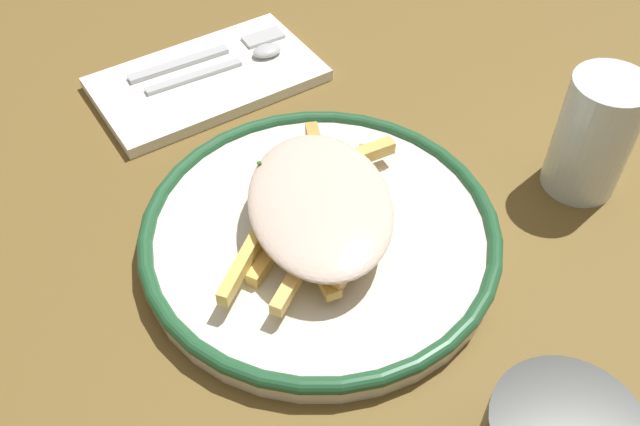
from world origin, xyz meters
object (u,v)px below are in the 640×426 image
Objects in this scene: plate at (320,234)px; fries_heap at (322,206)px; spoon at (239,61)px; water_glass at (594,136)px; fork at (209,54)px; napkin at (209,78)px.

fries_heap reaches higher than plate.
plate reaches higher than spoon.
fries_heap is 0.24m from water_glass.
fork is 0.40m from water_glass.
fork is 0.04m from spoon.
plate reaches higher than napkin.
plate is 0.28m from fork.
fork is at bearing 156.80° from napkin.
fries_heap is 0.25m from napkin.
plate is at bearing -0.53° from napkin.
plate is 1.68× the size of fork.
water_glass is (0.30, 0.20, 0.04)m from spoon.
plate is 0.25m from water_glass.
fork is (-0.28, 0.01, 0.00)m from plate.
water_glass is (0.29, 0.24, 0.05)m from napkin.
water_glass is (0.32, 0.23, 0.04)m from fork.
water_glass reaches higher than plate.
fork is at bearing 177.00° from plate.
fries_heap is at bearing 85.77° from plate.
napkin is (-0.25, 0.00, -0.01)m from plate.
fries_heap is at bearing -100.87° from water_glass.
fork reaches higher than napkin.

